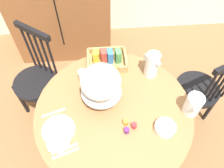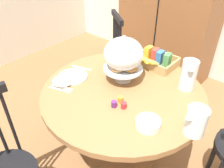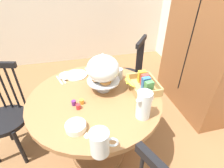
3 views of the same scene
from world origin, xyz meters
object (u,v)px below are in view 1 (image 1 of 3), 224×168
(orange_juice_pitcher, at_px, (193,105))
(pastry_stand_with_dome, at_px, (101,83))
(windsor_chair_by_cabinet, at_px, (37,81))
(cereal_bowl, at_px, (165,128))
(cereal_basket, at_px, (107,60))
(china_plate_small, at_px, (58,142))
(dining_table, at_px, (114,124))
(drinking_glass, at_px, (83,76))
(windsor_chair_near_window, at_px, (199,91))
(china_plate_large, at_px, (59,130))
(milk_pitcher, at_px, (152,66))

(orange_juice_pitcher, bearing_deg, pastry_stand_with_dome, 166.64)
(windsor_chair_by_cabinet, xyz_separation_m, cereal_bowl, (1.00, -0.71, 0.31))
(cereal_basket, relative_size, china_plate_small, 2.11)
(windsor_chair_by_cabinet, bearing_deg, cereal_bowl, -35.27)
(dining_table, bearing_deg, pastry_stand_with_dome, 130.18)
(dining_table, bearing_deg, orange_juice_pitcher, -5.57)
(dining_table, xyz_separation_m, cereal_basket, (-0.02, 0.43, 0.28))
(cereal_basket, bearing_deg, drinking_glass, -140.82)
(windsor_chair_near_window, xyz_separation_m, windsor_chair_by_cabinet, (-1.48, 0.23, 0.00))
(windsor_chair_near_window, bearing_deg, china_plate_small, -156.30)
(dining_table, height_order, windsor_chair_by_cabinet, windsor_chair_by_cabinet)
(china_plate_large, height_order, china_plate_small, china_plate_small)
(china_plate_small, bearing_deg, cereal_basket, 61.42)
(orange_juice_pitcher, height_order, china_plate_small, orange_juice_pitcher)
(windsor_chair_by_cabinet, xyz_separation_m, drinking_glass, (0.46, -0.25, 0.34))
(pastry_stand_with_dome, height_order, china_plate_large, pastry_stand_with_dome)
(windsor_chair_by_cabinet, bearing_deg, china_plate_large, -65.52)
(windsor_chair_near_window, distance_m, drinking_glass, 1.07)
(pastry_stand_with_dome, distance_m, china_plate_large, 0.42)
(orange_juice_pitcher, distance_m, china_plate_large, 0.91)
(windsor_chair_by_cabinet, relative_size, pastry_stand_with_dome, 2.83)
(dining_table, bearing_deg, cereal_basket, 92.37)
(china_plate_large, bearing_deg, milk_pitcher, 31.88)
(windsor_chair_near_window, xyz_separation_m, china_plate_small, (-1.18, -0.52, 0.30))
(windsor_chair_by_cabinet, height_order, cereal_basket, windsor_chair_by_cabinet)
(orange_juice_pitcher, distance_m, cereal_basket, 0.73)
(pastry_stand_with_dome, bearing_deg, orange_juice_pitcher, -13.36)
(pastry_stand_with_dome, bearing_deg, cereal_bowl, -33.95)
(orange_juice_pitcher, xyz_separation_m, cereal_basket, (-0.55, 0.48, -0.03))
(dining_table, xyz_separation_m, drinking_glass, (-0.21, 0.27, 0.29))
(windsor_chair_near_window, relative_size, orange_juice_pitcher, 5.05)
(pastry_stand_with_dome, bearing_deg, drinking_glass, 126.18)
(pastry_stand_with_dome, distance_m, cereal_bowl, 0.52)
(windsor_chair_near_window, bearing_deg, orange_juice_pitcher, -127.84)
(windsor_chair_near_window, xyz_separation_m, china_plate_large, (-1.18, -0.43, 0.29))
(milk_pitcher, xyz_separation_m, drinking_glass, (-0.52, -0.03, -0.04))
(windsor_chair_by_cabinet, xyz_separation_m, china_plate_small, (0.30, -0.75, 0.30))
(orange_juice_pitcher, xyz_separation_m, cereal_bowl, (-0.21, -0.13, -0.05))
(dining_table, height_order, cereal_basket, cereal_basket)
(china_plate_small, xyz_separation_m, drinking_glass, (0.16, 0.49, 0.04))
(cereal_basket, bearing_deg, dining_table, -87.63)
(pastry_stand_with_dome, bearing_deg, windsor_chair_by_cabinet, 143.87)
(dining_table, relative_size, china_plate_small, 7.43)
(windsor_chair_near_window, xyz_separation_m, cereal_bowl, (-0.48, -0.48, 0.31))
(drinking_glass, bearing_deg, cereal_bowl, -40.21)
(pastry_stand_with_dome, height_order, cereal_basket, pastry_stand_with_dome)
(windsor_chair_near_window, distance_m, cereal_basket, 0.90)
(windsor_chair_near_window, bearing_deg, milk_pitcher, 179.65)
(cereal_basket, bearing_deg, china_plate_large, -122.67)
(windsor_chair_by_cabinet, bearing_deg, drinking_glass, -28.74)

